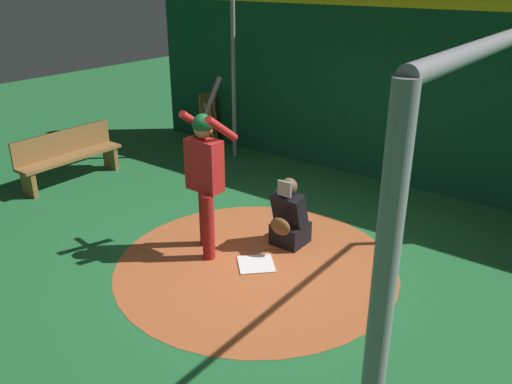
# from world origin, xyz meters

# --- Properties ---
(ground_plane) EXTENTS (25.86, 25.86, 0.00)m
(ground_plane) POSITION_xyz_m (0.00, 0.00, 0.00)
(ground_plane) COLOR #216633
(dirt_circle) EXTENTS (3.37, 3.37, 0.01)m
(dirt_circle) POSITION_xyz_m (0.00, 0.00, 0.00)
(dirt_circle) COLOR #AD562D
(dirt_circle) RESTS_ON ground
(home_plate) EXTENTS (0.59, 0.59, 0.01)m
(home_plate) POSITION_xyz_m (0.00, 0.00, 0.01)
(home_plate) COLOR white
(home_plate) RESTS_ON dirt_circle
(batter) EXTENTS (0.68, 0.49, 2.11)m
(batter) POSITION_xyz_m (0.08, -0.70, 1.07)
(batter) COLOR maroon
(batter) RESTS_ON ground
(catcher) EXTENTS (0.58, 0.40, 0.92)m
(catcher) POSITION_xyz_m (-0.66, 0.02, 0.36)
(catcher) COLOR black
(catcher) RESTS_ON ground
(back_wall) EXTENTS (0.23, 9.86, 3.00)m
(back_wall) POSITION_xyz_m (-3.57, 0.00, 1.51)
(back_wall) COLOR #0F472D
(back_wall) RESTS_ON ground
(cage_frame) EXTENTS (6.04, 5.62, 3.03)m
(cage_frame) POSITION_xyz_m (0.00, 0.00, 2.15)
(cage_frame) COLOR gray
(cage_frame) RESTS_ON ground
(bat_rack) EXTENTS (0.70, 0.18, 1.05)m
(bat_rack) POSITION_xyz_m (-3.33, -3.61, 0.50)
(bat_rack) COLOR olive
(bat_rack) RESTS_ON ground
(bench) EXTENTS (1.80, 0.36, 0.85)m
(bench) POSITION_xyz_m (-0.31, -4.12, 0.45)
(bench) COLOR olive
(bench) RESTS_ON ground
(baseball_0) EXTENTS (0.07, 0.07, 0.07)m
(baseball_0) POSITION_xyz_m (-0.93, 1.18, 0.04)
(baseball_0) COLOR white
(baseball_0) RESTS_ON dirt_circle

